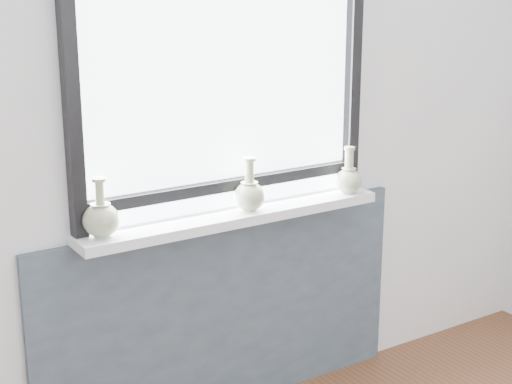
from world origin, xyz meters
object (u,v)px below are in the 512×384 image
windowsill (234,217)px  vase_a (101,218)px  vase_b (249,194)px  vase_c (349,178)px

windowsill → vase_a: (-0.56, -0.00, 0.09)m
vase_b → vase_c: 0.50m
windowsill → vase_b: (0.06, -0.02, 0.09)m
windowsill → vase_c: vase_c is taller
vase_a → vase_b: vase_a is taller
vase_a → vase_b: bearing=-1.4°
vase_c → windowsill: bearing=177.2°
vase_a → vase_b: (0.62, -0.02, -0.00)m
windowsill → vase_a: vase_a is taller
vase_a → vase_c: size_ratio=1.08×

